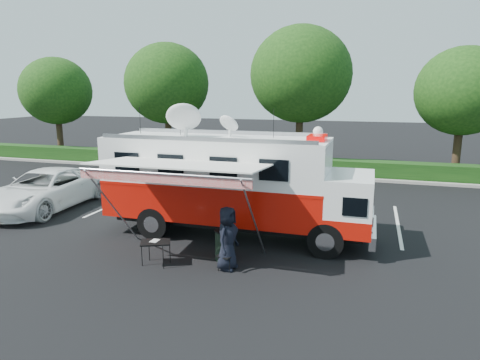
% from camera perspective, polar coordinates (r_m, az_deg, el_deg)
% --- Properties ---
extents(ground_plane, '(120.00, 120.00, 0.00)m').
position_cam_1_polar(ground_plane, '(15.11, -0.57, -7.44)').
color(ground_plane, black).
rests_on(ground_plane, ground).
extents(back_border, '(60.00, 6.14, 8.87)m').
position_cam_1_polar(back_border, '(26.68, 10.50, 11.68)').
color(back_border, '#9E998E').
rests_on(back_border, ground_plane).
extents(stall_lines, '(24.12, 5.50, 0.01)m').
position_cam_1_polar(stall_lines, '(17.98, 0.84, -4.26)').
color(stall_lines, silver).
rests_on(stall_lines, ground_plane).
extents(command_truck, '(9.18, 2.52, 4.41)m').
position_cam_1_polar(command_truck, '(14.62, -0.88, -0.42)').
color(command_truck, black).
rests_on(command_truck, ground_plane).
extents(awning, '(5.01, 2.59, 3.03)m').
position_cam_1_polar(awning, '(12.34, -8.31, 1.66)').
color(awning, white).
rests_on(awning, ground_plane).
extents(white_suv, '(3.05, 6.13, 1.67)m').
position_cam_1_polar(white_suv, '(20.29, -24.38, -3.47)').
color(white_suv, white).
rests_on(white_suv, ground_plane).
extents(person, '(0.68, 0.96, 1.83)m').
position_cam_1_polar(person, '(12.49, -1.66, -11.72)').
color(person, black).
rests_on(person, ground_plane).
extents(folding_table, '(1.00, 0.87, 0.71)m').
position_cam_1_polar(folding_table, '(12.76, -11.20, -8.24)').
color(folding_table, black).
rests_on(folding_table, ground_plane).
extents(folding_chair, '(0.52, 0.55, 0.88)m').
position_cam_1_polar(folding_chair, '(12.33, -1.76, -9.45)').
color(folding_chair, black).
rests_on(folding_chair, ground_plane).
extents(trash_bin, '(0.63, 0.63, 0.94)m').
position_cam_1_polar(trash_bin, '(12.93, -2.03, -8.61)').
color(trash_bin, black).
rests_on(trash_bin, ground_plane).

